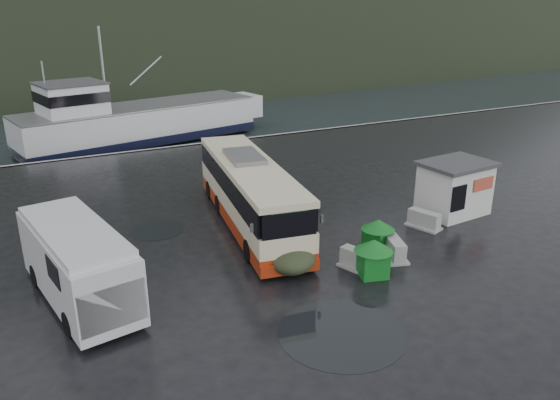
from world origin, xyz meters
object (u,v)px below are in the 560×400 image
jersey_barrier_a (358,269)px  dome_tent (289,267)px  coach_bus (251,224)px  waste_bin_right (372,275)px  jersey_barrier_c (423,227)px  ticket_kiosk (451,213)px  jersey_barrier_b (393,257)px  waste_bin_left (376,250)px  fishing_trawler (141,126)px  white_van (83,299)px

jersey_barrier_a → dome_tent: bearing=150.0°
coach_bus → waste_bin_right: size_ratio=7.59×
jersey_barrier_c → jersey_barrier_a: bearing=-157.7°
ticket_kiosk → waste_bin_right: bearing=-159.4°
jersey_barrier_a → jersey_barrier_b: (1.91, 0.20, 0.00)m
waste_bin_left → jersey_barrier_b: 0.91m
jersey_barrier_a → fishing_trawler: 30.03m
jersey_barrier_a → ticket_kiosk: bearing=21.0°
coach_bus → jersey_barrier_c: 8.17m
ticket_kiosk → coach_bus: bearing=156.3°
white_van → jersey_barrier_b: size_ratio=4.09×
waste_bin_right → jersey_barrier_a: (-0.19, 0.69, 0.00)m
waste_bin_left → fishing_trawler: bearing=96.7°
jersey_barrier_b → waste_bin_left: bearing=104.0°
jersey_barrier_c → jersey_barrier_b: bearing=-149.3°
coach_bus → jersey_barrier_c: size_ratio=7.08×
dome_tent → coach_bus: bearing=85.0°
waste_bin_left → ticket_kiosk: (5.96, 1.86, 0.00)m
white_van → ticket_kiosk: 17.83m
white_van → jersey_barrier_a: white_van is taller
jersey_barrier_a → white_van: bearing=166.5°
dome_tent → fishing_trawler: size_ratio=0.13×
ticket_kiosk → fishing_trawler: 28.62m
coach_bus → fishing_trawler: fishing_trawler is taller
waste_bin_right → fishing_trawler: (-1.87, 30.67, 0.00)m
waste_bin_left → waste_bin_right: bearing=-130.5°
white_van → ticket_kiosk: bearing=-8.6°
jersey_barrier_c → ticket_kiosk: bearing=18.0°
coach_bus → fishing_trawler: (0.28, 23.83, 0.00)m
jersey_barrier_c → fishing_trawler: (-6.83, 27.86, 0.00)m
coach_bus → waste_bin_left: coach_bus is taller
waste_bin_left → ticket_kiosk: size_ratio=0.42×
waste_bin_left → jersey_barrier_b: (0.22, -0.88, 0.00)m
waste_bin_left → ticket_kiosk: bearing=17.3°
fishing_trawler → dome_tent: bearing=-103.7°
waste_bin_right → jersey_barrier_c: 5.69m
white_van → dome_tent: (7.78, -1.07, 0.00)m
dome_tent → ticket_kiosk: bearing=8.8°
jersey_barrier_b → jersey_barrier_c: 3.76m
white_van → jersey_barrier_a: size_ratio=4.25×
white_van → coach_bus: bearing=14.1°
waste_bin_left → coach_bus: bearing=125.8°
white_van → jersey_barrier_c: bearing=-11.4°
jersey_barrier_a → jersey_barrier_c: 5.56m
waste_bin_right → ticket_kiosk: size_ratio=0.44×
waste_bin_right → ticket_kiosk: ticket_kiosk is taller
white_van → dome_tent: bearing=-18.0°
ticket_kiosk → jersey_barrier_c: bearing=-167.2°
waste_bin_left → jersey_barrier_c: 3.60m
coach_bus → dome_tent: bearing=-86.7°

